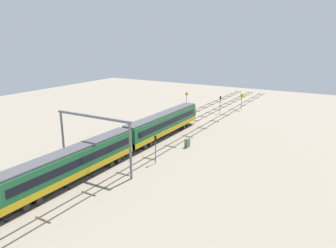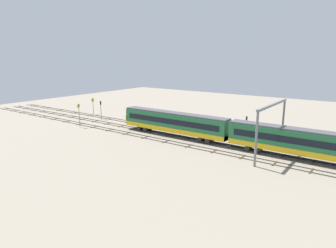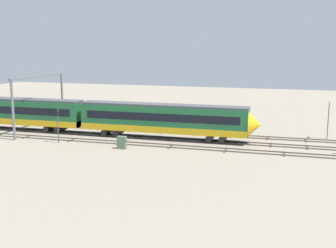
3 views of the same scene
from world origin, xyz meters
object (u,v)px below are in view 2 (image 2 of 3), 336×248
overhead_gantry (272,118)px  speed_sign_near_foreground (79,112)px  speed_sign_mid_trackside (93,103)px  signal_light_trackside_departure (101,108)px  signal_light_trackside_approach (246,124)px  relay_cabinet (205,128)px  train (299,143)px

overhead_gantry → speed_sign_near_foreground: 42.75m
speed_sign_mid_trackside → signal_light_trackside_departure: (-7.25, 3.52, -0.01)m
signal_light_trackside_approach → signal_light_trackside_departure: bearing=5.5°
speed_sign_mid_trackside → signal_light_trackside_departure: bearing=154.1°
speed_sign_mid_trackside → relay_cabinet: 35.69m
overhead_gantry → relay_cabinet: size_ratio=8.66×
signal_light_trackside_departure → relay_cabinet: 28.80m
speed_sign_mid_trackside → signal_light_trackside_approach: bearing=-179.8°
signal_light_trackside_approach → relay_cabinet: 9.90m
overhead_gantry → speed_sign_mid_trackside: 52.54m
relay_cabinet → signal_light_trackside_approach: bearing=174.7°
speed_sign_near_foreground → relay_cabinet: speed_sign_near_foreground is taller
train → overhead_gantry: overhead_gantry is taller
overhead_gantry → relay_cabinet: bearing=-24.7°
signal_light_trackside_departure → speed_sign_mid_trackside: bearing=-25.9°
train → signal_light_trackside_departure: size_ratio=15.75×
signal_light_trackside_departure → speed_sign_near_foreground: bearing=106.0°
signal_light_trackside_approach → relay_cabinet: bearing=-5.3°
overhead_gantry → signal_light_trackside_departure: (44.79, -3.00, -3.10)m
speed_sign_near_foreground → speed_sign_mid_trackside: size_ratio=1.18×
signal_light_trackside_approach → relay_cabinet: size_ratio=2.83×
overhead_gantry → signal_light_trackside_approach: (6.84, -6.67, -3.17)m
train → signal_light_trackside_approach: 12.83m
speed_sign_near_foreground → overhead_gantry: bearing=-172.2°
overhead_gantry → signal_light_trackside_approach: overhead_gantry is taller
speed_sign_near_foreground → relay_cabinet: 29.19m
signal_light_trackside_approach → signal_light_trackside_departure: 38.13m
train → signal_light_trackside_approach: (11.20, -6.25, 0.38)m
overhead_gantry → speed_sign_mid_trackside: (52.04, -6.52, -3.09)m
signal_light_trackside_departure → overhead_gantry: bearing=176.2°
signal_light_trackside_approach → speed_sign_near_foreground: bearing=19.4°
speed_sign_near_foreground → speed_sign_mid_trackside: speed_sign_near_foreground is taller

